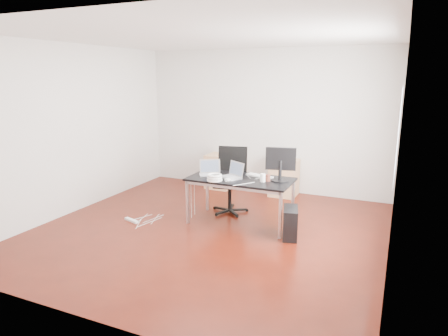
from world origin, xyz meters
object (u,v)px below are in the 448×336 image
at_px(desk, 240,182).
at_px(pc_tower, 290,223).
at_px(office_chair, 231,177).
at_px(filing_cabinet_right, 284,178).
at_px(filing_cabinet_left, 220,171).

bearing_deg(desk, pc_tower, -15.36).
bearing_deg(office_chair, filing_cabinet_right, 53.32).
distance_m(desk, filing_cabinet_left, 2.12).
relative_size(desk, filing_cabinet_left, 2.29).
relative_size(filing_cabinet_left, pc_tower, 1.56).
bearing_deg(pc_tower, desk, 149.76).
distance_m(office_chair, pc_tower, 1.49).
distance_m(filing_cabinet_left, pc_tower, 2.84).
distance_m(desk, pc_tower, 1.01).
relative_size(filing_cabinet_right, pc_tower, 1.56).
bearing_deg(filing_cabinet_right, office_chair, -114.73).
bearing_deg(filing_cabinet_right, filing_cabinet_left, 180.00).
xyz_separation_m(office_chair, filing_cabinet_left, (-0.79, 1.26, -0.26)).
distance_m(office_chair, filing_cabinet_left, 1.51).
bearing_deg(desk, filing_cabinet_left, 123.47).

